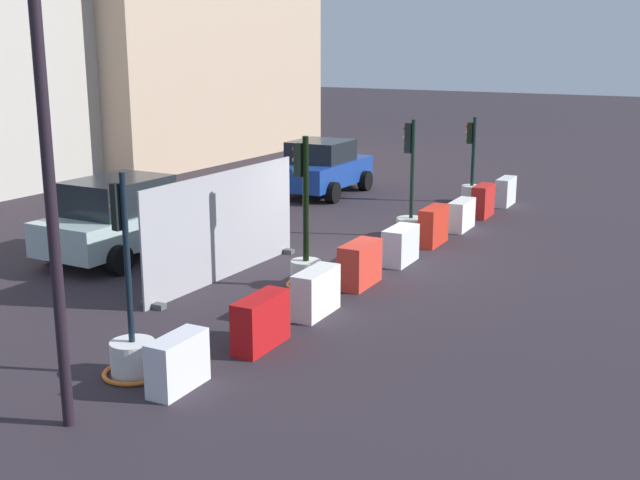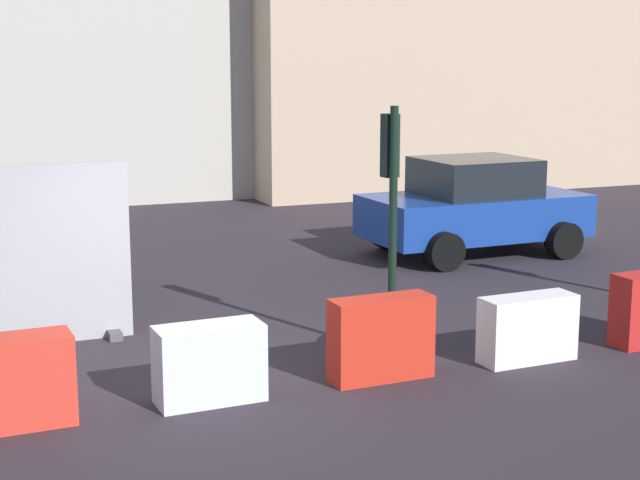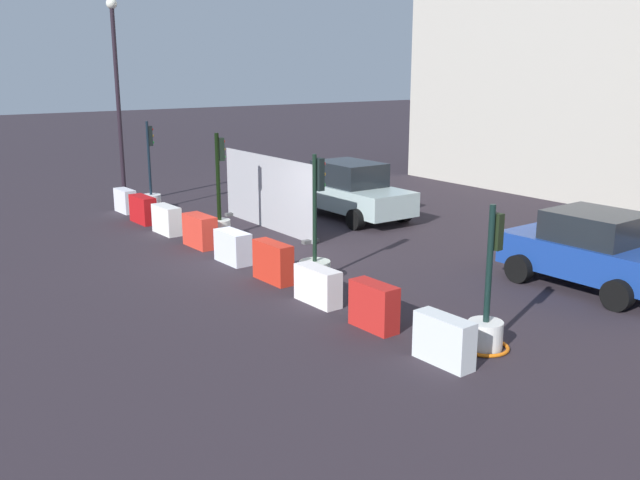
# 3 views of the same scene
# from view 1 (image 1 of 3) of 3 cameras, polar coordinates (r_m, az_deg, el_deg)

# --- Properties ---
(ground_plane) EXTENTS (120.00, 120.00, 0.00)m
(ground_plane) POSITION_cam_1_polar(r_m,az_deg,el_deg) (17.87, 3.25, -1.33)
(ground_plane) COLOR #2B242B
(traffic_light_0) EXTENTS (0.91, 0.91, 2.97)m
(traffic_light_0) POSITION_cam_1_polar(r_m,az_deg,el_deg) (11.94, -13.22, -7.49)
(traffic_light_0) COLOR silver
(traffic_light_0) RESTS_ON ground_plane
(traffic_light_1) EXTENTS (0.80, 0.80, 2.97)m
(traffic_light_1) POSITION_cam_1_polar(r_m,az_deg,el_deg) (15.70, -1.03, -1.46)
(traffic_light_1) COLOR beige
(traffic_light_1) RESTS_ON ground_plane
(traffic_light_2) EXTENTS (0.88, 0.88, 2.89)m
(traffic_light_2) POSITION_cam_1_polar(r_m,az_deg,el_deg) (19.92, 6.46, 1.58)
(traffic_light_2) COLOR beige
(traffic_light_2) RESTS_ON ground_plane
(traffic_light_3) EXTENTS (0.85, 0.85, 2.55)m
(traffic_light_3) POSITION_cam_1_polar(r_m,az_deg,el_deg) (24.50, 10.72, 3.73)
(traffic_light_3) COLOR silver
(traffic_light_3) RESTS_ON ground_plane
(construction_barrier_0) EXTENTS (1.00, 0.43, 0.78)m
(construction_barrier_0) POSITION_cam_1_polar(r_m,az_deg,el_deg) (11.35, -10.08, -8.61)
(construction_barrier_0) COLOR silver
(construction_barrier_0) RESTS_ON ground_plane
(construction_barrier_1) EXTENTS (1.18, 0.46, 0.84)m
(construction_barrier_1) POSITION_cam_1_polar(r_m,az_deg,el_deg) (12.67, -4.23, -5.84)
(construction_barrier_1) COLOR #B71114
(construction_barrier_1) RESTS_ON ground_plane
(construction_barrier_2) EXTENTS (1.14, 0.46, 0.82)m
(construction_barrier_2) POSITION_cam_1_polar(r_m,az_deg,el_deg) (14.11, -0.30, -3.75)
(construction_barrier_2) COLOR silver
(construction_barrier_2) RESTS_ON ground_plane
(construction_barrier_3) EXTENTS (1.15, 0.52, 0.87)m
(construction_barrier_3) POSITION_cam_1_polar(r_m,az_deg,el_deg) (15.81, 2.86, -1.73)
(construction_barrier_3) COLOR red
(construction_barrier_3) RESTS_ON ground_plane
(construction_barrier_4) EXTENTS (1.10, 0.51, 0.80)m
(construction_barrier_4) POSITION_cam_1_polar(r_m,az_deg,el_deg) (17.47, 5.75, -0.39)
(construction_barrier_4) COLOR silver
(construction_barrier_4) RESTS_ON ground_plane
(construction_barrier_5) EXTENTS (1.14, 0.42, 0.91)m
(construction_barrier_5) POSITION_cam_1_polar(r_m,az_deg,el_deg) (19.16, 8.07, 1.00)
(construction_barrier_5) COLOR red
(construction_barrier_5) RESTS_ON ground_plane
(construction_barrier_6) EXTENTS (1.15, 0.44, 0.76)m
(construction_barrier_6) POSITION_cam_1_polar(r_m,az_deg,el_deg) (20.83, 10.03, 1.77)
(construction_barrier_6) COLOR silver
(construction_barrier_6) RESTS_ON ground_plane
(construction_barrier_7) EXTENTS (1.02, 0.43, 0.88)m
(construction_barrier_7) POSITION_cam_1_polar(r_m,az_deg,el_deg) (22.48, 11.52, 2.74)
(construction_barrier_7) COLOR red
(construction_barrier_7) RESTS_ON ground_plane
(construction_barrier_8) EXTENTS (1.09, 0.41, 0.82)m
(construction_barrier_8) POSITION_cam_1_polar(r_m,az_deg,el_deg) (24.23, 13.07, 3.38)
(construction_barrier_8) COLOR silver
(construction_barrier_8) RESTS_ON ground_plane
(car_silver_hatchback) EXTENTS (4.21, 2.17, 1.78)m
(car_silver_hatchback) POSITION_cam_1_polar(r_m,az_deg,el_deg) (18.43, -13.73, 1.57)
(car_silver_hatchback) COLOR #A4BCBC
(car_silver_hatchback) RESTS_ON ground_plane
(car_blue_estate) EXTENTS (3.88, 2.37, 1.69)m
(car_blue_estate) POSITION_cam_1_polar(r_m,az_deg,el_deg) (25.35, 0.08, 5.17)
(car_blue_estate) COLOR navy
(car_blue_estate) RESTS_ON ground_plane
(building_corner_block) EXTENTS (13.42, 10.01, 12.16)m
(building_corner_block) POSITION_cam_1_polar(r_m,az_deg,el_deg) (35.65, -12.35, 15.88)
(building_corner_block) COLOR tan
(building_corner_block) RESTS_ON ground_plane
(street_lamp_post) EXTENTS (0.36, 0.36, 6.93)m
(street_lamp_post) POSITION_cam_1_polar(r_m,az_deg,el_deg) (9.80, -19.20, 10.07)
(street_lamp_post) COLOR black
(street_lamp_post) RESTS_ON ground_plane
(site_fence_panel) EXTENTS (4.97, 0.50, 2.19)m
(site_fence_panel) POSITION_cam_1_polar(r_m,az_deg,el_deg) (16.30, -6.81, 0.92)
(site_fence_panel) COLOR #9F9FA5
(site_fence_panel) RESTS_ON ground_plane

